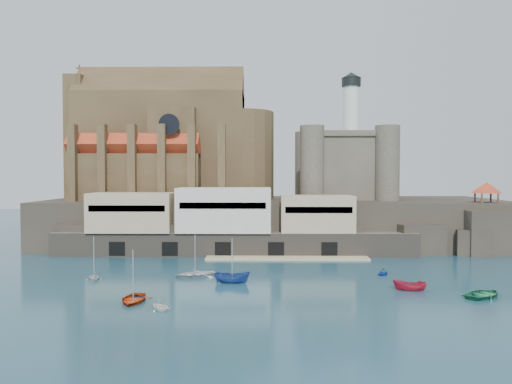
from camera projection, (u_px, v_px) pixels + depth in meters
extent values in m
plane|color=#173C4D|center=(279.00, 279.00, 74.08)|extent=(300.00, 300.00, 0.00)
cube|color=black|center=(274.00, 221.00, 113.88)|extent=(100.00, 34.00, 10.00)
cube|color=black|center=(82.00, 239.00, 98.00)|extent=(9.00, 5.00, 6.00)
cube|color=black|center=(163.00, 239.00, 97.77)|extent=(9.00, 5.00, 6.00)
cube|color=black|center=(250.00, 239.00, 97.53)|extent=(9.00, 5.00, 6.00)
cube|color=black|center=(337.00, 239.00, 97.29)|extent=(9.00, 5.00, 6.00)
cube|color=black|center=(419.00, 239.00, 97.07)|extent=(9.00, 5.00, 6.00)
cube|color=#61584E|center=(234.00, 243.00, 96.60)|extent=(70.00, 6.00, 4.50)
cube|color=tan|center=(287.00, 258.00, 92.04)|extent=(30.00, 4.00, 0.40)
cube|color=black|center=(117.00, 249.00, 94.04)|extent=(3.00, 0.40, 2.60)
cube|color=black|center=(170.00, 249.00, 93.90)|extent=(3.00, 0.40, 2.60)
cube|color=black|center=(223.00, 249.00, 93.76)|extent=(3.00, 0.40, 2.60)
cube|color=black|center=(276.00, 249.00, 93.61)|extent=(3.00, 0.40, 2.60)
cube|color=black|center=(329.00, 249.00, 93.47)|extent=(3.00, 0.40, 2.60)
cube|color=tan|center=(133.00, 212.00, 97.68)|extent=(16.00, 9.00, 7.50)
cube|color=beige|center=(224.00, 209.00, 97.40)|extent=(18.00, 9.00, 8.50)
cube|color=tan|center=(317.00, 213.00, 97.17)|extent=(14.00, 8.00, 7.00)
cube|color=#463620|center=(162.00, 147.00, 115.65)|extent=(38.00, 14.00, 24.00)
cube|color=#463620|center=(161.00, 95.00, 115.24)|extent=(38.00, 13.01, 13.01)
cylinder|color=#463620|center=(243.00, 156.00, 115.46)|extent=(14.00, 14.00, 20.00)
cube|color=#463620|center=(179.00, 156.00, 115.67)|extent=(10.00, 20.00, 20.00)
cube|color=#463620|center=(134.00, 177.00, 106.46)|extent=(28.00, 5.00, 10.00)
cube|color=#463620|center=(154.00, 177.00, 125.45)|extent=(28.00, 5.00, 10.00)
cube|color=#B5391F|center=(134.00, 146.00, 106.23)|extent=(28.00, 5.66, 5.66)
cube|color=#B5391F|center=(154.00, 151.00, 125.22)|extent=(28.00, 5.66, 5.66)
cube|color=#463620|center=(80.00, 138.00, 115.85)|extent=(4.00, 10.00, 28.00)
cylinder|color=black|center=(169.00, 124.00, 103.42)|extent=(4.40, 0.30, 4.40)
cube|color=#463620|center=(73.00, 163.00, 103.53)|extent=(1.60, 2.20, 16.00)
cube|color=#463620|center=(103.00, 163.00, 103.44)|extent=(1.60, 2.20, 16.00)
cube|color=#463620|center=(132.00, 163.00, 103.35)|extent=(1.60, 2.20, 16.00)
cube|color=#463620|center=(162.00, 163.00, 103.27)|extent=(1.60, 2.20, 16.00)
cube|color=#463620|center=(192.00, 163.00, 103.18)|extent=(1.60, 2.20, 16.00)
cube|color=#463620|center=(222.00, 163.00, 103.09)|extent=(1.60, 2.20, 16.00)
cube|color=#4B463A|center=(343.00, 168.00, 114.23)|extent=(16.00, 16.00, 14.00)
cube|color=#4B463A|center=(344.00, 136.00, 113.98)|extent=(17.00, 17.00, 1.20)
cylinder|color=#4B463A|center=(312.00, 163.00, 106.32)|extent=(5.20, 5.20, 16.00)
cylinder|color=#4B463A|center=(387.00, 163.00, 106.09)|extent=(5.20, 5.20, 16.00)
cylinder|color=#4B463A|center=(306.00, 165.00, 122.31)|extent=(5.20, 5.20, 16.00)
cylinder|color=#4B463A|center=(371.00, 165.00, 122.08)|extent=(5.20, 5.20, 16.00)
cylinder|color=silver|center=(351.00, 113.00, 115.75)|extent=(3.60, 3.60, 12.00)
cylinder|color=black|center=(351.00, 82.00, 115.51)|extent=(4.40, 4.40, 2.00)
cone|color=black|center=(351.00, 75.00, 115.45)|extent=(4.60, 4.60, 1.40)
cube|color=black|center=(486.00, 231.00, 99.32)|extent=(12.00, 10.00, 8.70)
cube|color=black|center=(472.00, 242.00, 96.44)|extent=(6.00, 5.00, 5.00)
cube|color=black|center=(506.00, 236.00, 101.29)|extent=(5.00, 4.00, 6.00)
cube|color=#463620|center=(486.00, 208.00, 99.16)|extent=(4.20, 4.20, 0.30)
cylinder|color=#463620|center=(482.00, 202.00, 97.53)|extent=(0.36, 0.36, 3.20)
cylinder|color=#463620|center=(498.00, 202.00, 97.49)|extent=(0.36, 0.36, 3.20)
cylinder|color=#463620|center=(475.00, 201.00, 100.73)|extent=(0.36, 0.36, 3.20)
cylinder|color=#463620|center=(491.00, 201.00, 100.69)|extent=(0.36, 0.36, 3.20)
pyramid|color=#B5391F|center=(487.00, 188.00, 99.02)|extent=(6.40, 6.40, 2.20)
imported|color=#A42B0B|center=(133.00, 302.00, 61.05)|extent=(4.20, 1.27, 5.86)
imported|color=white|center=(160.00, 310.00, 57.37)|extent=(2.91, 3.00, 3.01)
imported|color=navy|center=(232.00, 283.00, 71.68)|extent=(2.16, 2.12, 5.17)
imported|color=#21764B|center=(484.00, 297.00, 63.54)|extent=(3.75, 4.37, 6.29)
imported|color=silver|center=(94.00, 280.00, 73.66)|extent=(3.14, 2.77, 3.10)
imported|color=#AD1C33|center=(409.00, 290.00, 66.96)|extent=(2.01, 1.98, 4.41)
imported|color=silver|center=(195.00, 276.00, 76.13)|extent=(3.14, 4.74, 6.45)
imported|color=#113D9B|center=(383.00, 275.00, 77.34)|extent=(2.64, 2.55, 2.65)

